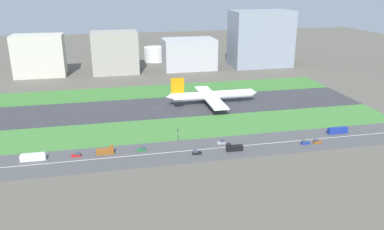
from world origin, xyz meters
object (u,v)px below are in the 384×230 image
object	(u,v)px
car_4	(77,155)
office_tower	(189,54)
truck_0	(106,151)
airliner	(211,95)
truck_1	(234,148)
hangar_building	(115,52)
fuel_tank_west	(155,54)
cargo_warehouse	(261,39)
traffic_light	(178,134)
car_0	(196,153)
car_1	(221,142)
bus_1	(338,130)
car_3	(317,141)
terminal_building	(39,56)
car_2	(142,149)
bus_0	(33,157)
car_5	(305,143)

from	to	relation	value
car_4	office_tower	size ratio (longest dim) A/B	0.09
truck_0	office_tower	distance (m)	199.56
airliner	truck_1	world-z (taller)	airliner
hangar_building	fuel_tank_west	bearing A→B (deg)	46.67
office_tower	cargo_warehouse	size ratio (longest dim) A/B	0.84
traffic_light	car_0	bearing A→B (deg)	-71.46
car_1	bus_1	world-z (taller)	bus_1
airliner	fuel_tank_west	xyz separation A→B (m)	(-18.26, 159.00, 1.10)
airliner	cargo_warehouse	xyz separation A→B (m)	(80.90, 114.00, 20.66)
airliner	office_tower	bearing A→B (deg)	85.56
traffic_light	car_3	bearing A→B (deg)	-14.13
car_1	bus_1	size ratio (longest dim) A/B	0.38
car_4	truck_1	distance (m)	77.87
traffic_light	cargo_warehouse	size ratio (longest dim) A/B	0.12
truck_1	terminal_building	distance (m)	225.93
airliner	bus_1	xyz separation A→B (m)	(55.43, -68.00, -4.41)
traffic_light	cargo_warehouse	distance (m)	209.85
car_4	truck_1	xyz separation A→B (m)	(77.22, -10.00, 0.75)
truck_0	fuel_tank_west	bearing A→B (deg)	76.69
truck_1	office_tower	distance (m)	193.22
bus_1	truck_0	distance (m)	127.41
car_2	car_1	bearing A→B (deg)	0.00
airliner	bus_0	world-z (taller)	airliner
airliner	car_0	bearing A→B (deg)	-109.85
car_4	car_5	world-z (taller)	same
car_3	car_0	xyz separation A→B (m)	(-65.43, 0.00, 0.00)
truck_0	terminal_building	size ratio (longest dim) A/B	0.19
airliner	car_1	xyz separation A→B (m)	(-12.37, -68.00, -5.31)
car_4	hangar_building	bearing A→B (deg)	82.12
traffic_light	office_tower	size ratio (longest dim) A/B	0.15
airliner	bus_1	bearing A→B (deg)	-50.82
car_2	fuel_tank_west	size ratio (longest dim) A/B	0.19
airliner	car_0	xyz separation A→B (m)	(-28.16, -78.00, -5.31)
car_4	traffic_light	size ratio (longest dim) A/B	0.61
truck_1	car_2	bearing A→B (deg)	-12.42
airliner	car_1	distance (m)	69.32
car_4	truck_0	world-z (taller)	truck_0
car_4	truck_0	size ratio (longest dim) A/B	0.52
airliner	hangar_building	xyz separation A→B (m)	(-60.72, 114.00, 12.43)
car_1	terminal_building	world-z (taller)	terminal_building
car_2	cargo_warehouse	xyz separation A→B (m)	(135.01, 182.00, 25.97)
fuel_tank_west	hangar_building	bearing A→B (deg)	-133.33
car_3	fuel_tank_west	bearing A→B (deg)	-76.81
bus_1	office_tower	xyz separation A→B (m)	(-46.57, 182.00, 12.62)
bus_1	hangar_building	distance (m)	216.56
car_3	car_4	bearing A→B (deg)	-4.64
traffic_light	car_5	bearing A→B (deg)	-15.58
airliner	truck_0	bearing A→B (deg)	-136.63
bus_1	terminal_building	size ratio (longest dim) A/B	0.27
truck_0	cargo_warehouse	size ratio (longest dim) A/B	0.14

